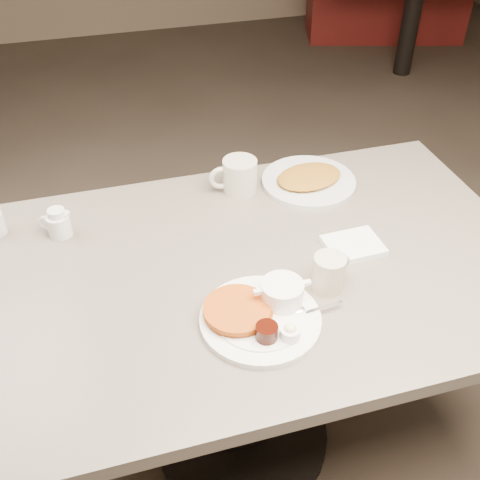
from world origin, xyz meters
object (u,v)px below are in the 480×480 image
object	(u,v)px
diner_table	(242,314)
coffee_mug_near	(329,272)
main_plate	(262,312)
hash_plate	(309,180)
coffee_mug_far	(238,176)
creamer_right	(58,223)

from	to	relation	value
diner_table	coffee_mug_near	distance (m)	0.31
main_plate	hash_plate	world-z (taller)	main_plate
diner_table	coffee_mug_far	bearing A→B (deg)	75.73
coffee_mug_near	hash_plate	size ratio (longest dim) A/B	0.34
hash_plate	coffee_mug_far	bearing A→B (deg)	173.50
coffee_mug_far	creamer_right	world-z (taller)	coffee_mug_far
main_plate	creamer_right	distance (m)	0.61
hash_plate	diner_table	bearing A→B (deg)	-134.02
coffee_mug_near	coffee_mug_far	distance (m)	0.47
diner_table	coffee_mug_near	xyz separation A→B (m)	(0.18, -0.12, 0.22)
diner_table	coffee_mug_near	size ratio (longest dim) A/B	12.83
diner_table	coffee_mug_near	bearing A→B (deg)	-34.98
coffee_mug_near	diner_table	bearing A→B (deg)	145.02
coffee_mug_near	main_plate	bearing A→B (deg)	-162.82
main_plate	coffee_mug_near	bearing A→B (deg)	17.18
diner_table	creamer_right	bearing A→B (deg)	148.92
diner_table	hash_plate	size ratio (longest dim) A/B	4.43
diner_table	main_plate	xyz separation A→B (m)	(-0.01, -0.18, 0.19)
main_plate	coffee_mug_near	xyz separation A→B (m)	(0.19, 0.06, 0.02)
main_plate	hash_plate	distance (m)	0.58
main_plate	coffee_mug_far	size ratio (longest dim) A/B	2.31
main_plate	coffee_mug_far	world-z (taller)	coffee_mug_far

